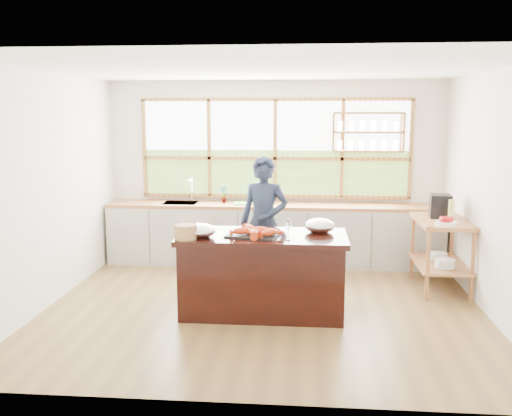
# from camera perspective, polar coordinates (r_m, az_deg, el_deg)

# --- Properties ---
(ground_plane) EXTENTS (5.00, 5.00, 0.00)m
(ground_plane) POSITION_cam_1_polar(r_m,az_deg,el_deg) (6.74, 0.80, -9.81)
(ground_plane) COLOR olive
(room_shell) EXTENTS (5.02, 4.52, 2.71)m
(room_shell) POSITION_cam_1_polar(r_m,az_deg,el_deg) (6.88, 1.35, 5.53)
(room_shell) COLOR white
(room_shell) RESTS_ON ground_plane
(back_counter) EXTENTS (4.90, 0.63, 0.90)m
(back_counter) POSITION_cam_1_polar(r_m,az_deg,el_deg) (8.48, 1.65, -2.57)
(back_counter) COLOR #A9A7A0
(back_counter) RESTS_ON ground_plane
(right_shelf_unit) EXTENTS (0.62, 1.10, 0.90)m
(right_shelf_unit) POSITION_cam_1_polar(r_m,az_deg,el_deg) (7.61, 18.04, -3.29)
(right_shelf_unit) COLOR #AD6A39
(right_shelf_unit) RESTS_ON ground_plane
(island) EXTENTS (1.85, 0.90, 0.90)m
(island) POSITION_cam_1_polar(r_m,az_deg,el_deg) (6.41, 0.68, -6.57)
(island) COLOR black
(island) RESTS_ON ground_plane
(cook) EXTENTS (0.68, 0.51, 1.69)m
(cook) POSITION_cam_1_polar(r_m,az_deg,el_deg) (7.21, 0.79, -1.54)
(cook) COLOR #1A2439
(cook) RESTS_ON ground_plane
(potted_plant) EXTENTS (0.15, 0.12, 0.26)m
(potted_plant) POSITION_cam_1_polar(r_m,az_deg,el_deg) (8.51, -3.26, 1.40)
(potted_plant) COLOR slate
(potted_plant) RESTS_ON back_counter
(cutting_board) EXTENTS (0.43, 0.35, 0.01)m
(cutting_board) POSITION_cam_1_polar(r_m,az_deg,el_deg) (8.43, -0.86, 0.49)
(cutting_board) COLOR green
(cutting_board) RESTS_ON back_counter
(espresso_machine) EXTENTS (0.29, 0.30, 0.30)m
(espresso_machine) POSITION_cam_1_polar(r_m,az_deg,el_deg) (7.68, 17.95, 0.19)
(espresso_machine) COLOR black
(espresso_machine) RESTS_ON right_shelf_unit
(wine_bottle) EXTENTS (0.09, 0.09, 0.28)m
(wine_bottle) POSITION_cam_1_polar(r_m,az_deg,el_deg) (7.35, 18.93, -0.31)
(wine_bottle) COLOR #C1C262
(wine_bottle) RESTS_ON right_shelf_unit
(fruit_bowl) EXTENTS (0.25, 0.25, 0.11)m
(fruit_bowl) POSITION_cam_1_polar(r_m,az_deg,el_deg) (7.16, 18.48, -1.34)
(fruit_bowl) COLOR white
(fruit_bowl) RESTS_ON right_shelf_unit
(slate_board) EXTENTS (0.62, 0.51, 0.02)m
(slate_board) POSITION_cam_1_polar(r_m,az_deg,el_deg) (6.24, -0.26, -2.71)
(slate_board) COLOR black
(slate_board) RESTS_ON island
(lobster_pile) EXTENTS (0.52, 0.48, 0.08)m
(lobster_pile) POSITION_cam_1_polar(r_m,az_deg,el_deg) (6.20, -0.08, -2.33)
(lobster_pile) COLOR red
(lobster_pile) RESTS_ON slate_board
(mixing_bowl_left) EXTENTS (0.32, 0.32, 0.15)m
(mixing_bowl_left) POSITION_cam_1_polar(r_m,az_deg,el_deg) (6.20, -5.55, -2.27)
(mixing_bowl_left) COLOR silver
(mixing_bowl_left) RESTS_ON island
(mixing_bowl_right) EXTENTS (0.34, 0.34, 0.16)m
(mixing_bowl_right) POSITION_cam_1_polar(r_m,az_deg,el_deg) (6.47, 6.38, -1.77)
(mixing_bowl_right) COLOR silver
(mixing_bowl_right) RESTS_ON island
(wine_glass) EXTENTS (0.08, 0.08, 0.22)m
(wine_glass) POSITION_cam_1_polar(r_m,az_deg,el_deg) (6.01, 3.24, -1.71)
(wine_glass) COLOR silver
(wine_glass) RESTS_ON island
(wicker_basket) EXTENTS (0.24, 0.24, 0.15)m
(wicker_basket) POSITION_cam_1_polar(r_m,az_deg,el_deg) (6.12, -7.04, -2.39)
(wicker_basket) COLOR tan
(wicker_basket) RESTS_ON island
(parchment_roll) EXTENTS (0.20, 0.31, 0.08)m
(parchment_roll) POSITION_cam_1_polar(r_m,az_deg,el_deg) (6.50, -5.52, -1.98)
(parchment_roll) COLOR white
(parchment_roll) RESTS_ON island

